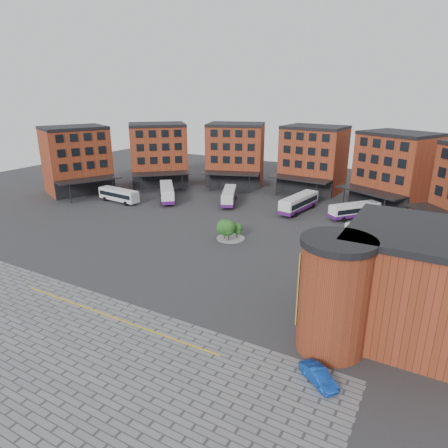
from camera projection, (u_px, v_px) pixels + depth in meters
The scene contains 13 objects.
ground at pixel (175, 264), 53.74m from camera, with size 160.00×160.00×0.00m, color #28282B.
paving_zone at pixel (45, 360), 34.66m from camera, with size 50.00×22.00×0.02m, color slate.
yellow_line at pixel (111, 317), 41.25m from camera, with size 26.00×0.15×0.02m, color gold.
main_building at pixel (261, 163), 85.18m from camera, with size 94.14×42.48×14.60m.
east_building at pixel (410, 287), 36.21m from camera, with size 17.40×15.40×10.60m.
tree_island at pixel (228, 229), 61.77m from camera, with size 4.40×4.40×3.32m.
bus_a at pixel (119, 194), 82.35m from camera, with size 9.98×3.16×2.77m.
bus_b at pixel (167, 192), 83.69m from camera, with size 9.17×10.49×3.20m.
bus_c at pixel (229, 196), 81.41m from camera, with size 6.44×10.44×2.92m.
bus_d at pixel (299, 203), 76.02m from camera, with size 4.24×11.52×3.17m.
bus_e at pixel (355, 210), 72.14m from camera, with size 7.99×9.07×2.78m.
bus_f at pixel (374, 228), 62.69m from camera, with size 7.61×10.45×3.01m.
blue_car at pixel (319, 376), 31.87m from camera, with size 1.31×3.77×1.24m, color #0C379C.
Camera 1 is at (29.79, -39.62, 22.43)m, focal length 32.00 mm.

